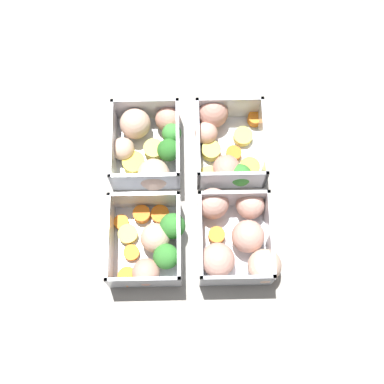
{
  "coord_description": "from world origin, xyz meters",
  "views": [
    {
      "loc": [
        0.27,
        -0.0,
        0.8
      ],
      "look_at": [
        0.0,
        0.0,
        0.02
      ],
      "focal_mm": 50.0,
      "sensor_mm": 36.0,
      "label": 1
    }
  ],
  "objects_px": {
    "container_near_left": "(152,145)",
    "container_far_left": "(228,144)",
    "container_far_right": "(240,237)",
    "container_near_right": "(155,244)"
  },
  "relations": [
    {
      "from": "container_near_left",
      "to": "container_far_right",
      "type": "relative_size",
      "value": 1.0
    },
    {
      "from": "container_near_left",
      "to": "container_near_right",
      "type": "bearing_deg",
      "value": 1.96
    },
    {
      "from": "container_far_left",
      "to": "container_near_left",
      "type": "bearing_deg",
      "value": -89.42
    },
    {
      "from": "container_near_right",
      "to": "container_far_left",
      "type": "bearing_deg",
      "value": 144.38
    },
    {
      "from": "container_near_right",
      "to": "container_far_right",
      "type": "bearing_deg",
      "value": 93.16
    },
    {
      "from": "container_far_left",
      "to": "container_far_right",
      "type": "height_order",
      "value": "same"
    },
    {
      "from": "container_near_left",
      "to": "container_far_left",
      "type": "bearing_deg",
      "value": 90.58
    },
    {
      "from": "container_near_right",
      "to": "container_far_left",
      "type": "relative_size",
      "value": 0.89
    },
    {
      "from": "container_near_left",
      "to": "container_far_left",
      "type": "distance_m",
      "value": 0.12
    },
    {
      "from": "container_near_right",
      "to": "container_far_right",
      "type": "distance_m",
      "value": 0.13
    }
  ]
}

